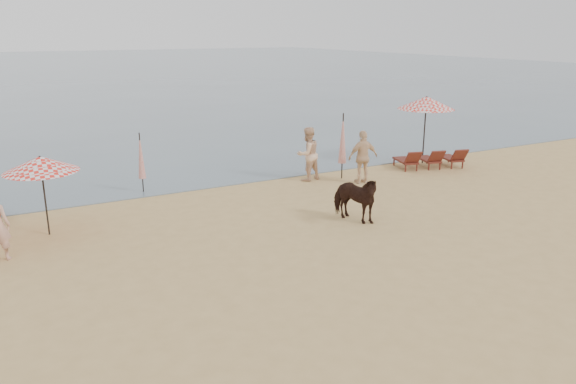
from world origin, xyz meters
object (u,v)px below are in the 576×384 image
umbrella_closed_left (141,156)px  umbrella_closed_right (343,139)px  umbrella_open_right (426,103)px  lounger_cluster_right (431,159)px  umbrella_open_left_a (41,164)px  beachgoer_right_a (308,154)px  cow (354,198)px  beachgoer_right_b (363,157)px

umbrella_closed_left → umbrella_closed_right: umbrella_closed_right is taller
umbrella_open_right → umbrella_closed_right: umbrella_open_right is taller
lounger_cluster_right → umbrella_open_right: 2.28m
umbrella_open_right → umbrella_closed_left: bearing=-169.3°
umbrella_open_left_a → beachgoer_right_a: umbrella_open_left_a is taller
umbrella_open_left_a → umbrella_closed_left: 4.38m
umbrella_open_right → lounger_cluster_right: bearing=-95.9°
cow → beachgoer_right_b: beachgoer_right_b is taller
lounger_cluster_right → cow: cow is taller
umbrella_closed_right → cow: umbrella_closed_right is taller
beachgoer_right_b → umbrella_closed_right: bearing=-64.3°
lounger_cluster_right → beachgoer_right_b: size_ratio=1.50×
umbrella_closed_right → beachgoer_right_a: umbrella_closed_right is taller
umbrella_closed_right → beachgoer_right_b: bearing=-72.4°
beachgoer_right_a → beachgoer_right_b: bearing=129.7°
cow → beachgoer_right_b: bearing=30.8°
cow → beachgoer_right_a: beachgoer_right_a is taller
umbrella_open_right → cow: (-6.74, -4.72, -1.79)m
beachgoer_right_b → umbrella_closed_left: bearing=-11.0°
lounger_cluster_right → beachgoer_right_a: (-5.23, 0.73, 0.59)m
umbrella_closed_left → umbrella_closed_right: (6.95, -1.62, 0.23)m
lounger_cluster_right → umbrella_open_right: umbrella_open_right is taller
umbrella_open_left_a → umbrella_closed_right: umbrella_closed_right is taller
umbrella_open_right → cow: size_ratio=1.68×
lounger_cluster_right → cow: size_ratio=1.75×
umbrella_open_left_a → cow: bearing=-11.4°
umbrella_open_right → umbrella_closed_left: size_ratio=1.34×
umbrella_open_left_a → umbrella_open_right: size_ratio=0.79×
umbrella_closed_left → umbrella_closed_right: size_ratio=0.85×
beachgoer_right_a → umbrella_closed_left: bearing=-22.4°
umbrella_closed_right → beachgoer_right_b: umbrella_closed_right is taller
umbrella_closed_left → beachgoer_right_a: (5.71, -1.23, -0.28)m
cow → beachgoer_right_a: (1.16, 4.60, 0.29)m
lounger_cluster_right → umbrella_closed_right: bearing=-169.5°
umbrella_closed_left → beachgoer_right_b: umbrella_closed_left is taller
umbrella_open_left_a → lounger_cluster_right: bearing=13.1°
umbrella_closed_left → beachgoer_right_b: size_ratio=1.08×
beachgoer_right_a → beachgoer_right_b: size_ratio=1.03×
umbrella_open_right → beachgoer_right_a: bearing=-162.4°
umbrella_closed_right → beachgoer_right_b: 1.08m
umbrella_closed_right → beachgoer_right_b: size_ratio=1.27×
lounger_cluster_right → umbrella_closed_left: umbrella_closed_left is taller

